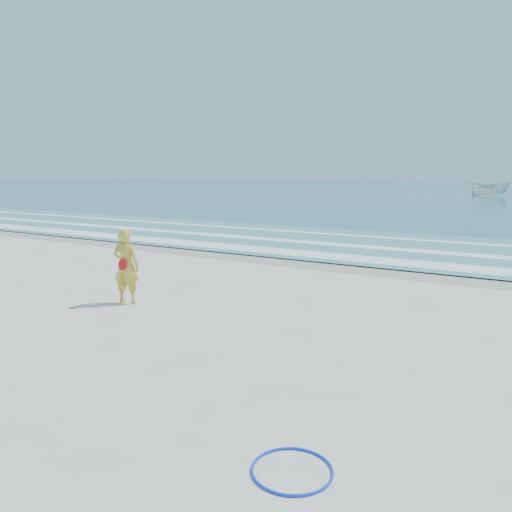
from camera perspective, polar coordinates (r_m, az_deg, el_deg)
The scene contains 9 objects.
ground at distance 9.77m, azimuth -14.68°, elevation -8.88°, with size 400.00×400.00×0.00m, color silver.
wet_sand at distance 17.07m, azimuth 7.52°, elevation -0.84°, with size 400.00×2.40×0.00m, color #B2A893.
shallow at distance 21.68m, azimuth 12.89°, elevation 1.30°, with size 400.00×10.00×0.01m, color #59B7AD.
foam_near at distance 18.24m, azimuth 9.18°, elevation -0.05°, with size 400.00×1.40×0.01m, color white.
foam_mid at distance 20.93m, azimuth 12.19°, elevation 1.06°, with size 400.00×0.90×0.01m, color white.
foam_far at distance 24.04m, azimuth 14.79°, elevation 2.02°, with size 400.00×0.60×0.01m, color white.
hoop at distance 5.57m, azimuth 4.14°, elevation -23.22°, with size 0.85×0.85×0.03m, color #0C36DA.
boat at distance 74.66m, azimuth 25.14°, elevation 6.98°, with size 1.84×4.90×1.89m, color silver.
woman at distance 12.02m, azimuth -14.62°, elevation -1.11°, with size 0.73×0.58×1.77m.
Camera 1 is at (6.75, -6.39, 3.02)m, focal length 35.00 mm.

